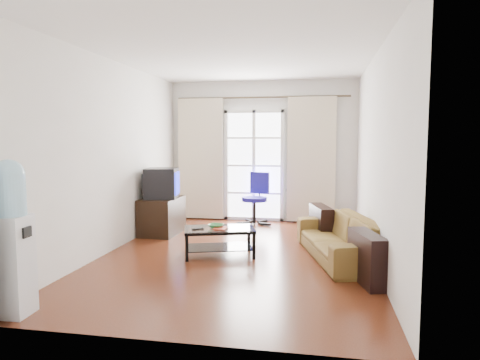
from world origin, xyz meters
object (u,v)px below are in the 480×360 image
Objects in this scene: crt_tv at (161,183)px; water_cooler at (11,235)px; tv_stand at (162,216)px; task_chair at (255,209)px; coffee_table at (219,238)px; sofa at (340,238)px.

crt_tv is 3.39m from water_cooler.
crt_tv is at bearing -89.63° from tv_stand.
tv_stand is 1.78m from task_chair.
tv_stand is 1.35× the size of crt_tv.
water_cooler is at bearing -101.82° from crt_tv.
water_cooler is at bearing -121.11° from coffee_table.
tv_stand is (-2.87, 0.99, 0.02)m from sofa.
crt_tv is at bearing 138.43° from coffee_table.
water_cooler is at bearing -65.59° from sofa.
task_chair reaches higher than coffee_table.
crt_tv reaches higher than sofa.
tv_stand is at bearing -123.79° from sofa.
crt_tv is 0.44× the size of water_cooler.
crt_tv reaches higher than coffee_table.
tv_stand is 0.56m from crt_tv.
sofa is at bearing 5.62° from coffee_table.
coffee_table is 1.79m from crt_tv.
task_chair reaches higher than sofa.
water_cooler reaches higher than crt_tv.
crt_tv is 0.64× the size of task_chair.
sofa is 2.12× the size of task_chair.
water_cooler reaches higher than coffee_table.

